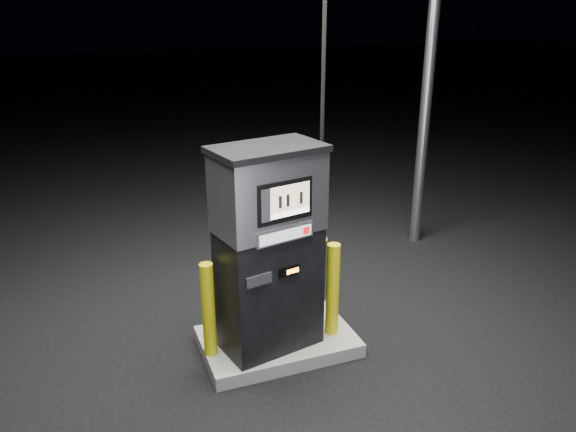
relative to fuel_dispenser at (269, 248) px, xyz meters
name	(u,v)px	position (x,y,z in m)	size (l,w,h in m)	color
ground	(278,347)	(0.11, 0.10, -1.23)	(80.00, 80.00, 0.00)	black
pump_island	(278,341)	(0.11, 0.10, -1.16)	(1.60, 1.00, 0.15)	slate
fuel_dispenser	(269,248)	(0.00, 0.00, 0.00)	(1.21, 0.82, 4.36)	black
bollard_left	(208,310)	(-0.63, 0.04, -0.58)	(0.13, 0.13, 1.00)	#D1CA0B
bollard_right	(333,290)	(0.68, -0.04, -0.57)	(0.14, 0.14, 1.03)	#D1CA0B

